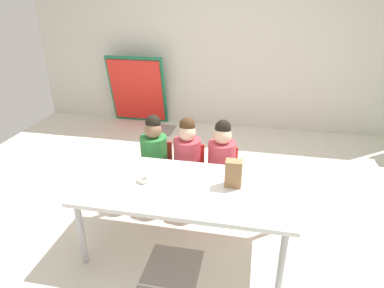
{
  "coord_description": "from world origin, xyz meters",
  "views": [
    {
      "loc": [
        0.55,
        -2.84,
        2.02
      ],
      "look_at": [
        0.05,
        -0.39,
        0.85
      ],
      "focal_mm": 31.48,
      "sensor_mm": 36.0,
      "label": 1
    }
  ],
  "objects": [
    {
      "name": "ground_plane",
      "position": [
        -0.0,
        -0.0,
        -0.01
      ],
      "size": [
        5.92,
        4.5,
        0.02
      ],
      "color": "silver"
    },
    {
      "name": "back_wall",
      "position": [
        0.0,
        2.25,
        1.2
      ],
      "size": [
        5.92,
        0.1,
        2.41
      ],
      "primitive_type": "cube",
      "color": "beige",
      "rests_on": "ground_plane"
    },
    {
      "name": "craft_table",
      "position": [
        0.05,
        -0.64,
        0.55
      ],
      "size": [
        1.67,
        0.81,
        0.6
      ],
      "color": "white",
      "rests_on": "ground_plane"
    },
    {
      "name": "seated_child_near_camera",
      "position": [
        -0.41,
        -0.01,
        0.55
      ],
      "size": [
        0.33,
        0.33,
        0.92
      ],
      "color": "red",
      "rests_on": "ground_plane"
    },
    {
      "name": "seated_child_middle_seat",
      "position": [
        -0.07,
        -0.01,
        0.55
      ],
      "size": [
        0.32,
        0.32,
        0.92
      ],
      "color": "red",
      "rests_on": "ground_plane"
    },
    {
      "name": "seated_child_far_right",
      "position": [
        0.26,
        -0.01,
        0.55
      ],
      "size": [
        0.32,
        0.31,
        0.92
      ],
      "color": "red",
      "rests_on": "ground_plane"
    },
    {
      "name": "folded_activity_table",
      "position": [
        -1.32,
        2.05,
        0.54
      ],
      "size": [
        0.9,
        0.29,
        1.09
      ],
      "color": "#19724C",
      "rests_on": "ground_plane"
    },
    {
      "name": "paper_bag_brown",
      "position": [
        0.41,
        -0.56,
        0.71
      ],
      "size": [
        0.13,
        0.09,
        0.22
      ],
      "primitive_type": "cube",
      "color": "#9E754C",
      "rests_on": "craft_table"
    },
    {
      "name": "paper_plate_near_edge",
      "position": [
        -0.29,
        -0.65,
        0.6
      ],
      "size": [
        0.18,
        0.18,
        0.01
      ],
      "primitive_type": "cylinder",
      "color": "white",
      "rests_on": "craft_table"
    },
    {
      "name": "paper_plate_center_table",
      "position": [
        0.08,
        -0.58,
        0.6
      ],
      "size": [
        0.18,
        0.18,
        0.01
      ],
      "primitive_type": "cylinder",
      "color": "white",
      "rests_on": "craft_table"
    },
    {
      "name": "donut_powdered_on_plate",
      "position": [
        -0.29,
        -0.65,
        0.62
      ],
      "size": [
        0.11,
        0.11,
        0.03
      ],
      "primitive_type": "torus",
      "color": "white",
      "rests_on": "craft_table"
    }
  ]
}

